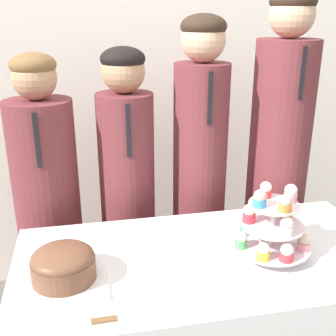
{
  "coord_description": "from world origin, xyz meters",
  "views": [
    {
      "loc": [
        -0.38,
        -0.89,
        1.56
      ],
      "look_at": [
        -0.13,
        0.36,
        1.09
      ],
      "focal_mm": 45.0,
      "sensor_mm": 36.0,
      "label": 1
    }
  ],
  "objects_px": {
    "student_0": "(50,220)",
    "student_1": "(128,208)",
    "cupcake_stand": "(273,224)",
    "student_3": "(276,176)",
    "cake_knife": "(119,318)",
    "student_2": "(199,189)",
    "round_cake": "(63,265)"
  },
  "relations": [
    {
      "from": "cake_knife",
      "to": "student_1",
      "type": "bearing_deg",
      "value": 81.31
    },
    {
      "from": "cupcake_stand",
      "to": "cake_knife",
      "type": "bearing_deg",
      "value": -157.58
    },
    {
      "from": "cake_knife",
      "to": "cupcake_stand",
      "type": "distance_m",
      "value": 0.61
    },
    {
      "from": "round_cake",
      "to": "student_1",
      "type": "bearing_deg",
      "value": 66.24
    },
    {
      "from": "student_1",
      "to": "student_2",
      "type": "height_order",
      "value": "student_2"
    },
    {
      "from": "cupcake_stand",
      "to": "student_1",
      "type": "xyz_separation_m",
      "value": [
        -0.43,
        0.59,
        -0.18
      ]
    },
    {
      "from": "cupcake_stand",
      "to": "student_1",
      "type": "bearing_deg",
      "value": 126.27
    },
    {
      "from": "student_1",
      "to": "round_cake",
      "type": "bearing_deg",
      "value": -113.76
    },
    {
      "from": "cupcake_stand",
      "to": "student_2",
      "type": "height_order",
      "value": "student_2"
    },
    {
      "from": "cake_knife",
      "to": "student_3",
      "type": "bearing_deg",
      "value": 43.3
    },
    {
      "from": "student_1",
      "to": "student_3",
      "type": "xyz_separation_m",
      "value": [
        0.73,
        0.0,
        0.1
      ]
    },
    {
      "from": "round_cake",
      "to": "cake_knife",
      "type": "relative_size",
      "value": 1.13
    },
    {
      "from": "cupcake_stand",
      "to": "student_2",
      "type": "xyz_separation_m",
      "value": [
        -0.09,
        0.59,
        -0.11
      ]
    },
    {
      "from": "student_0",
      "to": "student_2",
      "type": "relative_size",
      "value": 0.91
    },
    {
      "from": "round_cake",
      "to": "cupcake_stand",
      "type": "distance_m",
      "value": 0.7
    },
    {
      "from": "round_cake",
      "to": "student_3",
      "type": "height_order",
      "value": "student_3"
    },
    {
      "from": "student_2",
      "to": "student_3",
      "type": "bearing_deg",
      "value": 0.0
    },
    {
      "from": "cupcake_stand",
      "to": "student_1",
      "type": "distance_m",
      "value": 0.76
    },
    {
      "from": "student_1",
      "to": "student_3",
      "type": "height_order",
      "value": "student_3"
    },
    {
      "from": "cupcake_stand",
      "to": "student_1",
      "type": "relative_size",
      "value": 0.19
    },
    {
      "from": "student_0",
      "to": "student_1",
      "type": "height_order",
      "value": "student_1"
    },
    {
      "from": "student_3",
      "to": "student_0",
      "type": "bearing_deg",
      "value": -180.0
    },
    {
      "from": "student_1",
      "to": "student_3",
      "type": "distance_m",
      "value": 0.74
    },
    {
      "from": "round_cake",
      "to": "student_1",
      "type": "relative_size",
      "value": 0.19
    },
    {
      "from": "student_0",
      "to": "student_1",
      "type": "xyz_separation_m",
      "value": [
        0.36,
        -0.0,
        0.03
      ]
    },
    {
      "from": "cake_knife",
      "to": "student_0",
      "type": "height_order",
      "value": "student_0"
    },
    {
      "from": "cake_knife",
      "to": "student_0",
      "type": "distance_m",
      "value": 0.86
    },
    {
      "from": "cupcake_stand",
      "to": "student_2",
      "type": "distance_m",
      "value": 0.61
    },
    {
      "from": "student_1",
      "to": "cupcake_stand",
      "type": "bearing_deg",
      "value": -53.73
    },
    {
      "from": "student_0",
      "to": "student_3",
      "type": "height_order",
      "value": "student_3"
    },
    {
      "from": "cupcake_stand",
      "to": "student_3",
      "type": "relative_size",
      "value": 0.16
    },
    {
      "from": "round_cake",
      "to": "cupcake_stand",
      "type": "height_order",
      "value": "cupcake_stand"
    }
  ]
}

